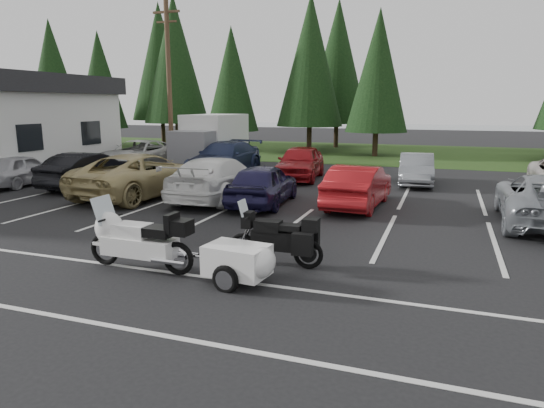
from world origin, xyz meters
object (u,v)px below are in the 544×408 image
Objects in this scene: car_near_2 at (142,175)px; car_far_3 at (416,169)px; car_near_3 at (218,178)px; car_far_2 at (300,162)px; utility_pole at (169,81)px; car_far_0 at (138,155)px; cargo_trailer at (237,264)px; car_far_1 at (224,158)px; touring_motorcycle at (139,234)px; adventure_motorcycle at (275,233)px; car_near_1 at (89,170)px; car_near_5 at (358,186)px; car_near_4 at (263,184)px; box_truck at (208,141)px; car_near_0 at (21,170)px.

car_near_2 is 1.47× the size of car_far_3.
car_far_2 is at bearing -105.01° from car_near_3.
car_far_2 is (8.15, -2.08, -3.91)m from utility_pole.
car_near_3 reaches higher than car_far_0.
car_far_1 is at bearing 122.31° from cargo_trailer.
car_far_0 is 1.21× the size of car_far_2.
touring_motorcycle reaches higher than adventure_motorcycle.
car_far_0 is at bearing 133.09° from adventure_motorcycle.
car_far_0 is (-1.63, 5.87, 0.03)m from car_near_1.
car_near_3 is at bearing 124.52° from cargo_trailer.
car_near_5 reaches higher than car_far_3.
car_near_1 is at bearing -121.05° from car_far_1.
utility_pole is at bearing -47.88° from car_near_4.
car_near_4 is 7.69m from cargo_trailer.
car_near_2 is 1.07× the size of car_far_1.
car_near_4 reaches higher than cargo_trailer.
box_truck is 3.06m from car_far_1.
car_near_5 is at bearing -109.14° from car_far_3.
car_near_3 reaches higher than car_near_5.
car_near_1 is 0.83× the size of car_near_3.
car_near_1 is at bearing -10.40° from car_near_4.
car_near_5 is at bearing -35.44° from car_far_1.
utility_pole is at bearing 49.46° from car_far_0.
car_near_4 is at bearing -53.72° from car_far_1.
car_near_3 is at bearing 177.15° from car_near_1.
touring_motorcycle reaches higher than car_near_0.
utility_pole is at bearing 159.80° from car_far_2.
utility_pole is 3.20× the size of touring_motorcycle.
car_near_5 is 1.56× the size of touring_motorcycle.
car_near_1 reaches higher than cargo_trailer.
car_far_0 is (-4.90, 6.76, -0.05)m from car_near_2.
adventure_motorcycle is at bearing -59.05° from car_far_1.
adventure_motorcycle is at bearing -81.85° from car_far_2.
car_near_4 is 1.06× the size of car_far_3.
car_far_1 is at bearing -59.25° from car_near_4.
touring_motorcycle is at bearing -175.27° from cargo_trailer.
box_truck is 1.01× the size of car_far_1.
car_near_3 is (6.31, -0.56, 0.04)m from car_near_1.
car_far_2 is (6.15, -2.58, -0.66)m from box_truck.
car_near_1 is 1.05× the size of car_near_4.
car_near_2 is 8.16m from car_near_5.
car_far_2 reaches higher than touring_motorcycle.
car_near_5 reaches higher than car_near_0.
car_near_1 is 13.32m from cargo_trailer.
car_far_0 reaches higher than car_near_0.
car_far_2 is (4.44, 6.19, -0.04)m from car_near_2.
car_near_5 is (5.09, 0.43, -0.07)m from car_near_3.
car_near_4 is at bearing -43.71° from utility_pole.
cargo_trailer is at bearing 144.03° from car_near_1.
adventure_motorcycle is at bearing -48.05° from car_far_0.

